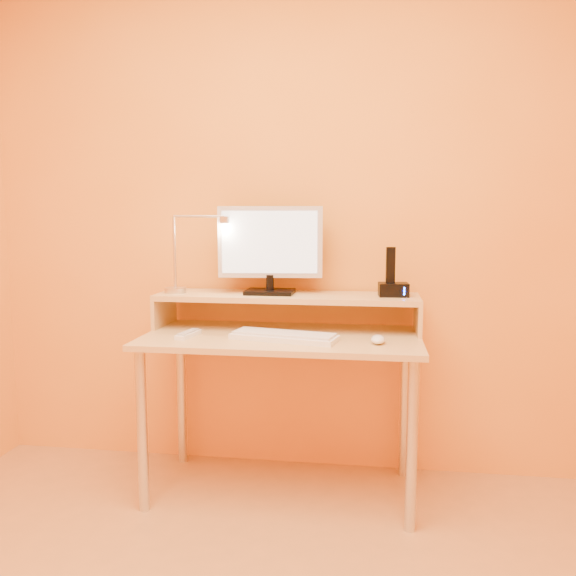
% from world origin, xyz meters
% --- Properties ---
extents(wall_back, '(3.00, 0.04, 2.50)m').
position_xyz_m(wall_back, '(0.00, 1.50, 1.25)').
color(wall_back, '#F99C33').
rests_on(wall_back, floor).
extents(desk_leg_fl, '(0.04, 0.04, 0.69)m').
position_xyz_m(desk_leg_fl, '(-0.55, 0.93, 0.35)').
color(desk_leg_fl, silver).
rests_on(desk_leg_fl, floor).
extents(desk_leg_fr, '(0.04, 0.04, 0.69)m').
position_xyz_m(desk_leg_fr, '(0.55, 0.93, 0.35)').
color(desk_leg_fr, silver).
rests_on(desk_leg_fr, floor).
extents(desk_leg_bl, '(0.04, 0.04, 0.69)m').
position_xyz_m(desk_leg_bl, '(-0.55, 1.43, 0.35)').
color(desk_leg_bl, silver).
rests_on(desk_leg_bl, floor).
extents(desk_leg_br, '(0.04, 0.04, 0.69)m').
position_xyz_m(desk_leg_br, '(0.55, 1.43, 0.35)').
color(desk_leg_br, silver).
rests_on(desk_leg_br, floor).
extents(desk_lower, '(1.20, 0.60, 0.02)m').
position_xyz_m(desk_lower, '(0.00, 1.18, 0.71)').
color(desk_lower, tan).
rests_on(desk_lower, floor).
extents(shelf_riser_left, '(0.02, 0.30, 0.14)m').
position_xyz_m(shelf_riser_left, '(-0.59, 1.33, 0.79)').
color(shelf_riser_left, tan).
rests_on(shelf_riser_left, desk_lower).
extents(shelf_riser_right, '(0.02, 0.30, 0.14)m').
position_xyz_m(shelf_riser_right, '(0.59, 1.33, 0.79)').
color(shelf_riser_right, tan).
rests_on(shelf_riser_right, desk_lower).
extents(desk_shelf, '(1.20, 0.30, 0.02)m').
position_xyz_m(desk_shelf, '(0.00, 1.33, 0.87)').
color(desk_shelf, tan).
rests_on(desk_shelf, desk_lower).
extents(monitor_foot, '(0.22, 0.16, 0.02)m').
position_xyz_m(monitor_foot, '(-0.08, 1.33, 0.89)').
color(monitor_foot, black).
rests_on(monitor_foot, desk_shelf).
extents(monitor_neck, '(0.04, 0.04, 0.07)m').
position_xyz_m(monitor_neck, '(-0.08, 1.33, 0.93)').
color(monitor_neck, black).
rests_on(monitor_neck, monitor_foot).
extents(monitor_panel, '(0.48, 0.09, 0.33)m').
position_xyz_m(monitor_panel, '(-0.08, 1.34, 1.12)').
color(monitor_panel, silver).
rests_on(monitor_panel, monitor_neck).
extents(monitor_back, '(0.43, 0.06, 0.28)m').
position_xyz_m(monitor_back, '(-0.08, 1.36, 1.12)').
color(monitor_back, black).
rests_on(monitor_back, monitor_panel).
extents(monitor_screen, '(0.43, 0.05, 0.28)m').
position_xyz_m(monitor_screen, '(-0.08, 1.32, 1.12)').
color(monitor_screen, white).
rests_on(monitor_screen, monitor_panel).
extents(lamp_base, '(0.10, 0.10, 0.02)m').
position_xyz_m(lamp_base, '(-0.52, 1.30, 0.89)').
color(lamp_base, silver).
rests_on(lamp_base, desk_shelf).
extents(lamp_post, '(0.01, 0.01, 0.33)m').
position_xyz_m(lamp_post, '(-0.52, 1.30, 1.07)').
color(lamp_post, silver).
rests_on(lamp_post, lamp_base).
extents(lamp_arm, '(0.24, 0.01, 0.01)m').
position_xyz_m(lamp_arm, '(-0.40, 1.30, 1.24)').
color(lamp_arm, silver).
rests_on(lamp_arm, lamp_post).
extents(lamp_head, '(0.04, 0.04, 0.03)m').
position_xyz_m(lamp_head, '(-0.28, 1.30, 1.22)').
color(lamp_head, silver).
rests_on(lamp_head, lamp_arm).
extents(lamp_bulb, '(0.03, 0.03, 0.00)m').
position_xyz_m(lamp_bulb, '(-0.28, 1.30, 1.20)').
color(lamp_bulb, '#FFEAC6').
rests_on(lamp_bulb, lamp_head).
extents(phone_dock, '(0.14, 0.11, 0.06)m').
position_xyz_m(phone_dock, '(0.48, 1.33, 0.91)').
color(phone_dock, black).
rests_on(phone_dock, desk_shelf).
extents(phone_handset, '(0.04, 0.03, 0.16)m').
position_xyz_m(phone_handset, '(0.47, 1.33, 1.02)').
color(phone_handset, black).
rests_on(phone_handset, phone_dock).
extents(phone_led, '(0.01, 0.00, 0.04)m').
position_xyz_m(phone_led, '(0.53, 1.28, 0.91)').
color(phone_led, blue).
rests_on(phone_led, phone_dock).
extents(keyboard, '(0.47, 0.23, 0.02)m').
position_xyz_m(keyboard, '(0.02, 1.08, 0.73)').
color(keyboard, white).
rests_on(keyboard, desk_lower).
extents(mouse, '(0.06, 0.10, 0.03)m').
position_xyz_m(mouse, '(0.41, 1.07, 0.74)').
color(mouse, white).
rests_on(mouse, desk_lower).
extents(remote_control, '(0.07, 0.17, 0.02)m').
position_xyz_m(remote_control, '(-0.39, 1.09, 0.73)').
color(remote_control, white).
rests_on(remote_control, desk_lower).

